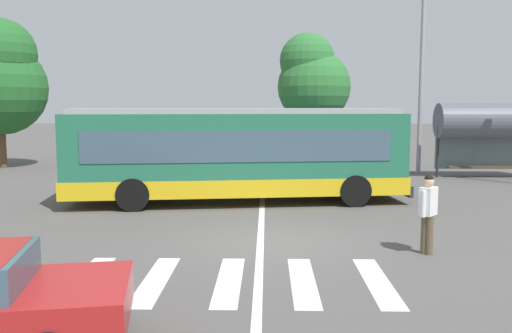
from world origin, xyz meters
The scene contains 14 objects.
ground_plane centered at (0.00, 0.00, 0.00)m, with size 160.00×160.00×0.00m, color #514F4C.
city_transit_bus centered at (-1.08, 5.17, 1.59)m, with size 11.13×3.94×3.06m.
pedestrian_crossing_street centered at (3.31, -0.94, 0.97)m, with size 0.46×0.47×1.72m.
parked_car_red centered at (-6.99, 15.75, 0.77)m, with size 1.98×4.56×1.35m.
parked_car_white centered at (-4.28, 15.53, 0.77)m, with size 2.12×4.61×1.35m.
parked_car_charcoal centered at (-1.78, 15.60, 0.77)m, with size 2.16×4.63×1.35m.
parked_car_teal centered at (0.95, 15.68, 0.77)m, with size 1.96×4.55×1.35m.
parked_car_blue centered at (3.74, 15.47, 0.77)m, with size 1.94×4.53×1.35m.
bus_stop_shelter centered at (9.70, 11.43, 2.42)m, with size 4.77×1.54×3.25m.
twin_arm_street_lamp centered at (6.99, 13.00, 5.53)m, with size 4.96×0.32×8.92m.
background_tree_left centered at (-13.41, 14.59, 4.49)m, with size 4.68×4.68×7.40m.
background_tree_right centered at (2.37, 17.82, 4.57)m, with size 4.03×4.03×7.09m.
crosswalk_painted_stripes centered at (-0.79, -2.80, 0.00)m, with size 5.81×2.81×0.01m.
lane_center_line centered at (-0.25, 2.00, 0.00)m, with size 0.16×24.00×0.01m, color silver.
Camera 1 is at (-0.10, -12.26, 3.18)m, focal length 37.87 mm.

